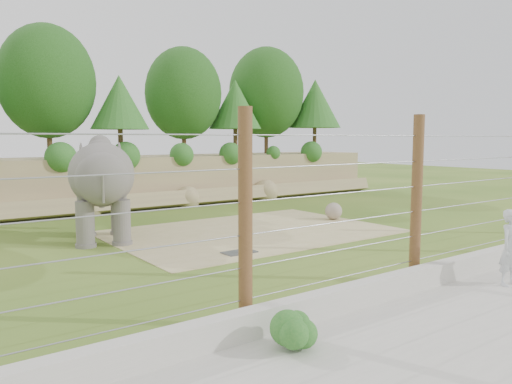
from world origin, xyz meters
TOP-DOWN VIEW (x-y plane):
  - ground at (0.00, 0.00)m, footprint 90.00×90.00m
  - back_embankment at (0.59, 12.68)m, footprint 30.00×5.52m
  - dirt_patch at (0.50, 3.00)m, footprint 10.00×7.00m
  - drain_grate at (-1.81, 0.38)m, footprint 1.00×0.60m
  - elephant at (-4.44, 4.66)m, footprint 3.08×4.64m
  - stone_ball at (4.90, 3.13)m, footprint 0.72×0.72m
  - retaining_wall at (0.00, -5.00)m, footprint 26.00×0.35m
  - barrier_fence at (0.00, -4.50)m, footprint 20.26×0.26m
  - walkway_shrub at (-4.91, -5.80)m, footprint 0.60×0.60m
  - zookeeper at (1.45, -6.09)m, footprint 0.68×0.47m

SIDE VIEW (x-z plane):
  - ground at x=0.00m, z-range 0.00..0.00m
  - dirt_patch at x=0.50m, z-range 0.00..0.02m
  - drain_grate at x=-1.81m, z-range 0.02..0.05m
  - retaining_wall at x=0.00m, z-range 0.00..0.50m
  - walkway_shrub at x=-4.91m, z-range 0.01..0.61m
  - stone_ball at x=4.90m, z-range 0.02..0.74m
  - zookeeper at x=1.45m, z-range 0.01..1.80m
  - elephant at x=-4.44m, z-range 0.00..3.46m
  - barrier_fence at x=0.00m, z-range 0.00..4.00m
  - back_embankment at x=0.59m, z-range -0.42..8.35m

